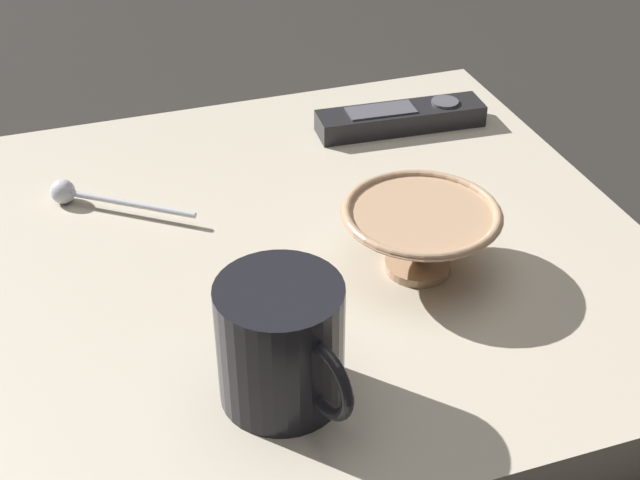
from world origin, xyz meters
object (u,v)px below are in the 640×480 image
cereal_bowl (420,235)px  coffee_mug (282,344)px  teaspoon (80,195)px  tv_remote_near (401,118)px

cereal_bowl → coffee_mug: coffee_mug is taller
teaspoon → tv_remote_near: bearing=-172.2°
teaspoon → tv_remote_near: (-0.36, -0.05, 0.00)m
cereal_bowl → tv_remote_near: (-0.09, -0.25, -0.02)m
cereal_bowl → teaspoon: size_ratio=1.08×
cereal_bowl → tv_remote_near: bearing=-109.6°
tv_remote_near → cereal_bowl: bearing=70.4°
coffee_mug → tv_remote_near: (-0.24, -0.36, -0.04)m
cereal_bowl → coffee_mug: 0.19m
cereal_bowl → teaspoon: bearing=-36.5°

